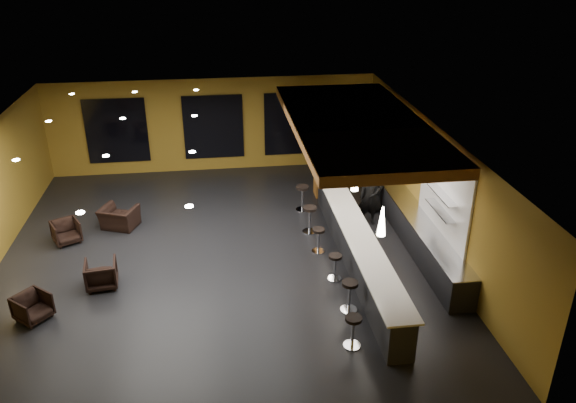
{
  "coord_description": "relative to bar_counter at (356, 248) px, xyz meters",
  "views": [
    {
      "loc": [
        0.09,
        -13.75,
        8.11
      ],
      "look_at": [
        2.0,
        0.5,
        1.3
      ],
      "focal_mm": 35.0,
      "sensor_mm": 36.0,
      "label": 1
    }
  ],
  "objects": [
    {
      "name": "wall_right",
      "position": [
        2.4,
        1.0,
        1.25
      ],
      "size": [
        0.1,
        13.0,
        3.5
      ],
      "primitive_type": "cube",
      "color": "olive",
      "rests_on": "floor"
    },
    {
      "name": "ceiling",
      "position": [
        -3.65,
        1.0,
        3.05
      ],
      "size": [
        12.0,
        13.0,
        0.1
      ],
      "primitive_type": "cube",
      "color": "black"
    },
    {
      "name": "bar_stool_2",
      "position": [
        -0.71,
        -0.64,
        -0.04
      ],
      "size": [
        0.36,
        0.36,
        0.72
      ],
      "rotation": [
        0.0,
        0.0,
        0.0
      ],
      "color": "silver",
      "rests_on": "floor"
    },
    {
      "name": "bar_stool_1",
      "position": [
        -0.65,
        -2.01,
        0.01
      ],
      "size": [
        0.41,
        0.41,
        0.8
      ],
      "rotation": [
        0.0,
        0.0,
        -0.28
      ],
      "color": "silver",
      "rests_on": "floor"
    },
    {
      "name": "wood_soffit",
      "position": [
        0.35,
        2.0,
        2.86
      ],
      "size": [
        3.6,
        8.0,
        0.28
      ],
      "primitive_type": "cube",
      "color": "brown",
      "rests_on": "ceiling"
    },
    {
      "name": "pendant_1",
      "position": [
        0.0,
        0.5,
        1.85
      ],
      "size": [
        0.2,
        0.2,
        0.7
      ],
      "primitive_type": "cone",
      "color": "white",
      "rests_on": "wood_soffit"
    },
    {
      "name": "tile_backsplash",
      "position": [
        2.31,
        0.0,
        1.5
      ],
      "size": [
        0.06,
        3.2,
        2.4
      ],
      "primitive_type": "cube",
      "color": "white",
      "rests_on": "wall_right"
    },
    {
      "name": "bar_counter",
      "position": [
        0.0,
        0.0,
        0.0
      ],
      "size": [
        0.6,
        8.0,
        1.0
      ],
      "primitive_type": "cube",
      "color": "black",
      "rests_on": "floor"
    },
    {
      "name": "staff_c",
      "position": [
        1.4,
        3.13,
        0.25
      ],
      "size": [
        0.86,
        0.72,
        1.51
      ],
      "primitive_type": "imported",
      "rotation": [
        0.0,
        0.0,
        0.39
      ],
      "color": "black",
      "rests_on": "floor"
    },
    {
      "name": "bar_stool_5",
      "position": [
        -0.91,
        3.52,
        0.04
      ],
      "size": [
        0.43,
        0.43,
        0.85
      ],
      "rotation": [
        0.0,
        0.0,
        -0.19
      ],
      "color": "silver",
      "rests_on": "floor"
    },
    {
      "name": "armchair_d",
      "position": [
        -6.65,
        3.07,
        -0.16
      ],
      "size": [
        1.3,
        1.22,
        0.67
      ],
      "primitive_type": "imported",
      "rotation": [
        0.0,
        0.0,
        2.77
      ],
      "color": "black",
      "rests_on": "floor"
    },
    {
      "name": "wall_shelf_upper",
      "position": [
        2.17,
        -0.2,
        1.55
      ],
      "size": [
        0.3,
        1.5,
        0.03
      ],
      "primitive_type": "cube",
      "color": "silver",
      "rests_on": "wall_right"
    },
    {
      "name": "wall_back",
      "position": [
        -3.65,
        7.55,
        1.25
      ],
      "size": [
        12.0,
        0.1,
        3.5
      ],
      "primitive_type": "cube",
      "color": "olive",
      "rests_on": "floor"
    },
    {
      "name": "armchair_a",
      "position": [
        -8.02,
        -1.35,
        -0.17
      ],
      "size": [
        1.0,
        1.0,
        0.65
      ],
      "primitive_type": "imported",
      "rotation": [
        0.0,
        0.0,
        0.87
      ],
      "color": "black",
      "rests_on": "floor"
    },
    {
      "name": "pendant_0",
      "position": [
        0.0,
        -2.0,
        1.85
      ],
      "size": [
        0.2,
        0.2,
        0.7
      ],
      "primitive_type": "cone",
      "color": "white",
      "rests_on": "wood_soffit"
    },
    {
      "name": "armchair_c",
      "position": [
        -8.05,
        2.33,
        -0.16
      ],
      "size": [
        0.98,
        0.99,
        0.68
      ],
      "primitive_type": "imported",
      "rotation": [
        0.0,
        0.0,
        0.48
      ],
      "color": "black",
      "rests_on": "floor"
    },
    {
      "name": "bar_stool_3",
      "position": [
        -0.88,
        0.81,
        -0.03
      ],
      "size": [
        0.37,
        0.37,
        0.73
      ],
      "rotation": [
        0.0,
        0.0,
        -0.2
      ],
      "color": "silver",
      "rests_on": "floor"
    },
    {
      "name": "bar_top",
      "position": [
        0.0,
        0.0,
        0.52
      ],
      "size": [
        0.78,
        8.1,
        0.05
      ],
      "primitive_type": "cube",
      "color": "silver",
      "rests_on": "bar_counter"
    },
    {
      "name": "window_center",
      "position": [
        -3.65,
        7.44,
        1.2
      ],
      "size": [
        2.2,
        0.06,
        2.4
      ],
      "primitive_type": "cube",
      "color": "black",
      "rests_on": "wall_back"
    },
    {
      "name": "bar_stool_4",
      "position": [
        -0.93,
        2.0,
        0.04
      ],
      "size": [
        0.42,
        0.42,
        0.84
      ],
      "rotation": [
        0.0,
        0.0,
        -0.21
      ],
      "color": "silver",
      "rests_on": "floor"
    },
    {
      "name": "prep_counter",
      "position": [
        2.0,
        0.5,
        -0.07
      ],
      "size": [
        0.7,
        6.0,
        0.86
      ],
      "primitive_type": "cube",
      "color": "black",
      "rests_on": "floor"
    },
    {
      "name": "wall_shelf_lower",
      "position": [
        2.17,
        -0.2,
        1.1
      ],
      "size": [
        0.3,
        1.5,
        0.03
      ],
      "primitive_type": "cube",
      "color": "silver",
      "rests_on": "wall_right"
    },
    {
      "name": "wall_front",
      "position": [
        -3.65,
        -5.55,
        1.25
      ],
      "size": [
        12.0,
        0.1,
        3.5
      ],
      "primitive_type": "cube",
      "color": "olive",
      "rests_on": "floor"
    },
    {
      "name": "staff_a",
      "position": [
        0.99,
        2.34,
        0.41
      ],
      "size": [
        0.68,
        0.46,
        1.81
      ],
      "primitive_type": "imported",
      "rotation": [
        0.0,
        0.0,
        -0.04
      ],
      "color": "black",
      "rests_on": "floor"
    },
    {
      "name": "staff_b",
      "position": [
        1.45,
        3.6,
        0.32
      ],
      "size": [
        0.8,
        0.63,
        1.64
      ],
      "primitive_type": "imported",
      "rotation": [
        0.0,
        0.0,
        0.01
      ],
      "color": "black",
      "rests_on": "floor"
    },
    {
      "name": "prep_top",
      "position": [
        2.0,
        0.5,
        0.39
      ],
      "size": [
        0.72,
        6.0,
        0.03
      ],
      "primitive_type": "cube",
      "color": "silver",
      "rests_on": "prep_counter"
    },
    {
      "name": "column",
      "position": [
        0.0,
        4.6,
        1.25
      ],
      "size": [
        0.6,
        0.6,
        3.5
      ],
      "primitive_type": "cube",
      "color": "#9D5D23",
      "rests_on": "floor"
    },
    {
      "name": "window_right",
      "position": [
        -0.65,
        7.44,
        1.2
      ],
      "size": [
        2.2,
        0.06,
        2.4
      ],
      "primitive_type": "cube",
      "color": "black",
      "rests_on": "wall_back"
    },
    {
      "name": "armchair_b",
      "position": [
        -6.66,
        -0.15,
        -0.14
      ],
      "size": [
        0.85,
        0.87,
        0.72
      ],
      "primitive_type": "imported",
      "rotation": [
        0.0,
        0.0,
        3.26
      ],
      "color": "black",
      "rests_on": "floor"
    },
    {
      "name": "floor",
      "position": [
        -3.65,
        1.0,
        -0.55
      ],
      "size": [
        12.0,
        13.0,
        0.1
      ],
      "primitive_type": "cube",
      "color": "black",
      "rests_on": "ground"
    },
    {
      "name": "window_left",
      "position": [
        -7.15,
        7.44,
        1.2
      ],
      "size": [
        2.2,
        0.06,
        2.4
      ],
      "primitive_type": "cube",
      "color": "black",
      "rests_on": "wall_back"
    },
    {
      "name": "bar_stool_0",
      "position": [
        -0.88,
        -3.29,
        -0.01
      ],
      "size": [
        0.39,
        0.39,
        0.77
      ],
      "rotation": [
        0.0,
        0.0,
        0.17
      ],
      "color": "silver",
      "rests_on": "floor"
    },
    {
      "name": "pendant_2",
      "position": [
        0.0,
        3.0,
        1.85
      ],
      "size": [
        0.2,
        0.2,
        0.7
      ],
      "primitive_type": "cone",
      "color": "white",
      "rests_on": "wood_soffit"
    }
  ]
}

